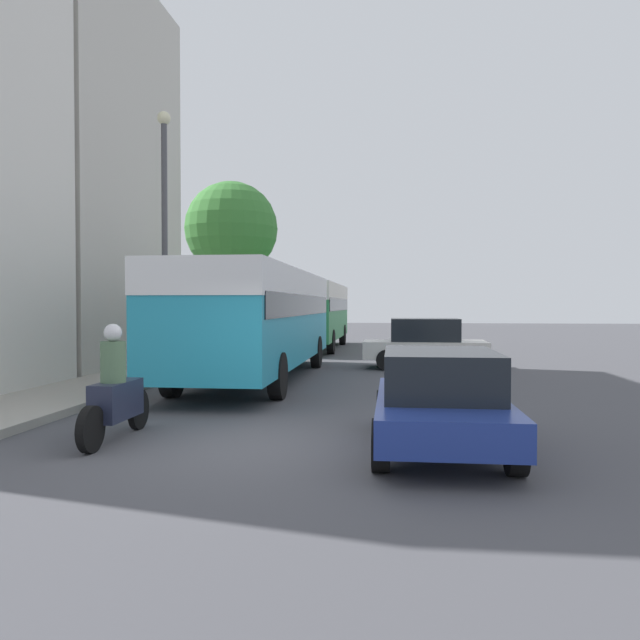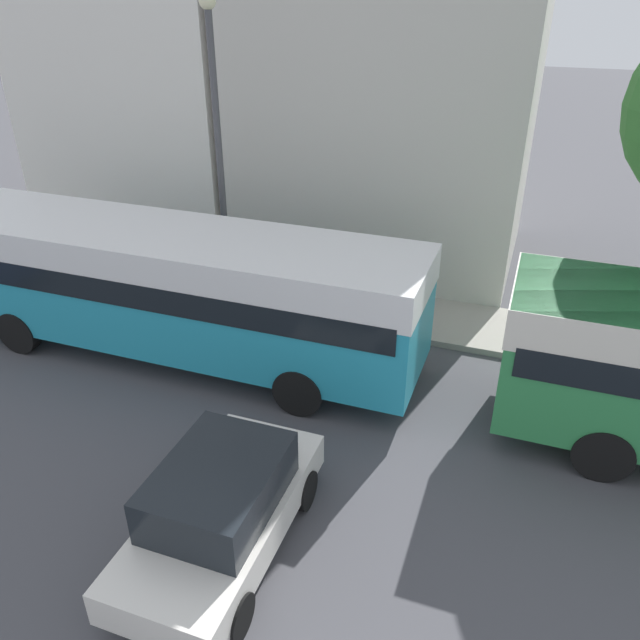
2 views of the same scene
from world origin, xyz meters
name	(u,v)px [view 2 (image 2 of 2)]	position (x,y,z in m)	size (l,w,h in m)	color
sidewalk	(19,252)	(-5.10, 0.00, 0.07)	(2.20, 120.00, 0.15)	#9E998E
building_corner	(149,38)	(-8.88, 3.05, 5.87)	(5.36, 6.57, 11.75)	silver
building_midblock	(394,31)	(-9.26, 10.42, 6.22)	(6.11, 7.69, 12.44)	beige
bus_lead	(170,276)	(-1.79, 7.65, 1.89)	(2.60, 10.92, 2.90)	teal
car_crossing	(221,507)	(2.79, 11.19, 0.80)	(3.84, 1.83, 1.57)	silver
lamp_post	(218,137)	(-4.35, 7.63, 4.26)	(0.36, 0.36, 7.06)	#47474C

